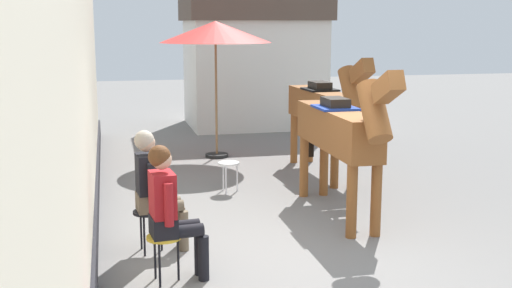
# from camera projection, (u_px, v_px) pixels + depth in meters

# --- Properties ---
(ground_plane) EXTENTS (40.00, 40.00, 0.00)m
(ground_plane) POSITION_uv_depth(u_px,v_px,m) (255.00, 188.00, 10.07)
(ground_plane) COLOR slate
(pub_facade_wall) EXTENTS (0.34, 14.00, 3.40)m
(pub_facade_wall) POSITION_uv_depth(u_px,v_px,m) (77.00, 107.00, 7.78)
(pub_facade_wall) COLOR beige
(pub_facade_wall) RESTS_ON ground_plane
(distant_cottage) EXTENTS (3.40, 2.60, 3.50)m
(distant_cottage) POSITION_uv_depth(u_px,v_px,m) (253.00, 53.00, 15.98)
(distant_cottage) COLOR silver
(distant_cottage) RESTS_ON ground_plane
(seated_visitor_near) EXTENTS (0.61, 0.49, 1.39)m
(seated_visitor_near) POSITION_uv_depth(u_px,v_px,m) (169.00, 206.00, 6.30)
(seated_visitor_near) COLOR gold
(seated_visitor_near) RESTS_ON ground_plane
(seated_visitor_far) EXTENTS (0.61, 0.49, 1.39)m
(seated_visitor_far) POSITION_uv_depth(u_px,v_px,m) (153.00, 184.00, 7.15)
(seated_visitor_far) COLOR black
(seated_visitor_far) RESTS_ON ground_plane
(saddled_horse_near) EXTENTS (0.50, 3.00, 2.06)m
(saddled_horse_near) POSITION_uv_depth(u_px,v_px,m) (341.00, 131.00, 8.39)
(saddled_horse_near) COLOR brown
(saddled_horse_near) RESTS_ON ground_plane
(saddled_horse_far) EXTENTS (0.54, 3.00, 2.06)m
(saddled_horse_far) POSITION_uv_depth(u_px,v_px,m) (325.00, 107.00, 10.74)
(saddled_horse_far) COLOR brown
(saddled_horse_far) RESTS_ON ground_plane
(cafe_parasol) EXTENTS (2.10, 2.10, 2.58)m
(cafe_parasol) POSITION_uv_depth(u_px,v_px,m) (215.00, 33.00, 12.01)
(cafe_parasol) COLOR black
(cafe_parasol) RESTS_ON ground_plane
(spare_stool_white) EXTENTS (0.32, 0.32, 0.46)m
(spare_stool_white) POSITION_uv_depth(u_px,v_px,m) (229.00, 166.00, 9.80)
(spare_stool_white) COLOR white
(spare_stool_white) RESTS_ON ground_plane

